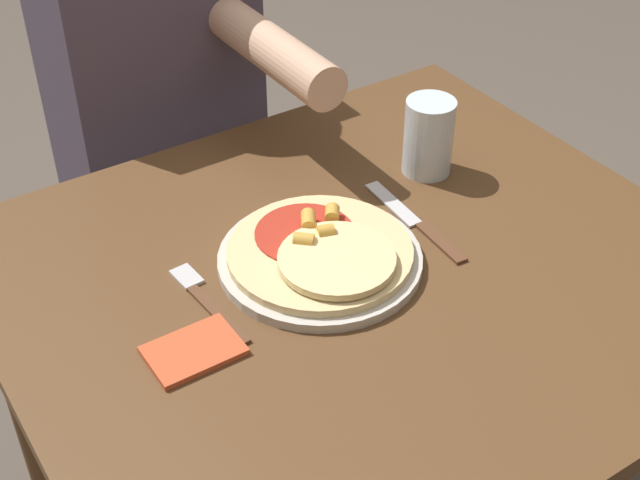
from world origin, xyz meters
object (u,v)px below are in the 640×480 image
object	(u,v)px
dining_table	(358,337)
plate	(320,259)
fork	(205,299)
drinking_glass	(429,137)
pizza	(323,251)
knife	(416,222)
person_diner	(157,101)

from	to	relation	value
dining_table	plate	bearing A→B (deg)	134.36
fork	dining_table	bearing A→B (deg)	-16.02
drinking_glass	pizza	bearing A→B (deg)	-157.51
plate	pizza	distance (m)	0.02
dining_table	knife	distance (m)	0.18
pizza	plate	bearing A→B (deg)	95.35
dining_table	person_diner	xyz separation A→B (m)	(-0.02, 0.61, 0.10)
dining_table	knife	bearing A→B (deg)	17.95
dining_table	person_diner	distance (m)	0.62
plate	person_diner	xyz separation A→B (m)	(0.02, 0.57, -0.03)
fork	knife	distance (m)	0.33
fork	drinking_glass	xyz separation A→B (m)	(0.43, 0.08, 0.06)
dining_table	knife	world-z (taller)	knife
person_diner	knife	bearing A→B (deg)	-76.02
dining_table	person_diner	world-z (taller)	person_diner
dining_table	pizza	world-z (taller)	pizza
fork	drinking_glass	world-z (taller)	drinking_glass
pizza	person_diner	xyz separation A→B (m)	(0.02, 0.57, -0.04)
dining_table	drinking_glass	distance (m)	0.32
pizza	drinking_glass	bearing A→B (deg)	22.49
plate	drinking_glass	size ratio (longest dim) A/B	2.30
pizza	knife	size ratio (longest dim) A/B	1.13
plate	person_diner	distance (m)	0.57
drinking_glass	dining_table	bearing A→B (deg)	-147.59
fork	drinking_glass	distance (m)	0.44
dining_table	knife	xyz separation A→B (m)	(0.13, 0.04, 0.13)
drinking_glass	plate	bearing A→B (deg)	-158.61
plate	fork	bearing A→B (deg)	173.51
pizza	fork	size ratio (longest dim) A/B	1.41
plate	person_diner	world-z (taller)	person_diner
dining_table	fork	size ratio (longest dim) A/B	5.28
dining_table	knife	size ratio (longest dim) A/B	4.21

